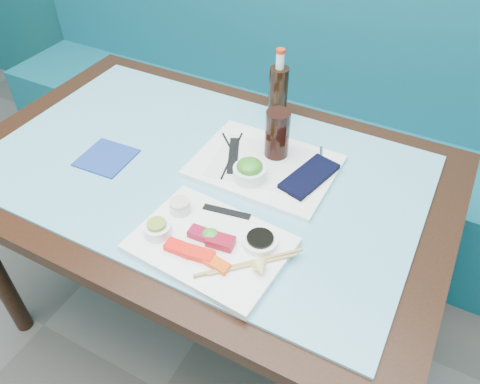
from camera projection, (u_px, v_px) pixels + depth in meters
The scene contains 34 objects.
booth_bench at pixel (301, 129), 2.14m from camera, with size 3.00×0.56×1.17m.
dining_table at pixel (202, 191), 1.39m from camera, with size 1.40×0.90×0.75m.
glass_top at pixel (201, 169), 1.33m from camera, with size 1.22×0.76×0.01m, color #61ACC3.
sashimi_plate at pixel (211, 245), 1.10m from camera, with size 0.35×0.25×0.02m, color white.
salmon_left at pixel (179, 248), 1.07m from camera, with size 0.07×0.03×0.02m, color #FF140A.
salmon_mid at pixel (199, 254), 1.06m from camera, with size 0.07×0.03×0.02m, color #F71A09.
salmon_right at pixel (217, 264), 1.04m from camera, with size 0.06×0.03×0.01m, color #FF4C0A.
tuna_left at pixel (200, 234), 1.11m from camera, with size 0.06×0.03×0.02m, color maroon.
tuna_right at pixel (221, 241), 1.09m from camera, with size 0.06×0.04×0.02m, color maroon.
seaweed_garnish at pixel (211, 235), 1.10m from camera, with size 0.04×0.04×0.02m, color #359422.
ramekin_wasabi at pixel (157, 229), 1.11m from camera, with size 0.07×0.07×0.03m, color white.
wasabi_fill at pixel (156, 224), 1.10m from camera, with size 0.05×0.05×0.01m, color olive.
ramekin_ginger at pixel (180, 208), 1.17m from camera, with size 0.05×0.05×0.02m, color silver.
ginger_fill at pixel (180, 203), 1.16m from camera, with size 0.05×0.05×0.01m, color beige.
soy_dish at pixel (260, 241), 1.09m from camera, with size 0.08×0.08×0.02m, color white.
soy_fill at pixel (260, 238), 1.08m from camera, with size 0.06×0.06×0.01m, color black.
lemon_wedge at pixel (261, 269), 1.01m from camera, with size 0.04×0.04×0.03m, color #FFE678.
chopstick_sleeve at pixel (227, 212), 1.17m from camera, with size 0.12×0.02×0.00m, color black.
wooden_chopstick_a at pixel (249, 262), 1.05m from camera, with size 0.01×0.01×0.26m, color tan.
wooden_chopstick_b at pixel (253, 264), 1.04m from camera, with size 0.01×0.01×0.21m, color tan.
serving_tray at pixel (264, 166), 1.32m from camera, with size 0.39×0.29×0.01m, color white.
paper_placemat at pixel (265, 164), 1.32m from camera, with size 0.29×0.21×0.00m, color silver.
seaweed_bowl at pixel (249, 173), 1.26m from camera, with size 0.09×0.09×0.04m, color white.
seaweed_salad at pixel (250, 166), 1.25m from camera, with size 0.07×0.07×0.04m, color #2E7F1D.
cola_glass at pixel (277, 134), 1.30m from camera, with size 0.07×0.07×0.14m, color black.
navy_pouch at pixel (309, 176), 1.27m from camera, with size 0.08×0.18×0.01m, color black.
fork at pixel (321, 155), 1.34m from camera, with size 0.01×0.01×0.08m, color white.
black_chopstick_a at pixel (232, 155), 1.35m from camera, with size 0.01×0.01×0.22m, color black.
black_chopstick_b at pixel (235, 156), 1.34m from camera, with size 0.01×0.01×0.23m, color black.
tray_sleeve at pixel (233, 155), 1.34m from camera, with size 0.03×0.17×0.00m, color black.
cola_bottle_body at pixel (278, 93), 1.47m from camera, with size 0.06×0.06×0.17m, color black.
cola_bottle_neck at pixel (280, 61), 1.39m from camera, with size 0.03×0.03×0.05m, color silver.
cola_bottle_cap at pixel (281, 51), 1.37m from camera, with size 0.03×0.03×0.01m, color red.
blue_napkin at pixel (106, 158), 1.36m from camera, with size 0.14×0.14×0.01m, color navy.
Camera 1 is at (0.58, 0.59, 1.60)m, focal length 35.00 mm.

